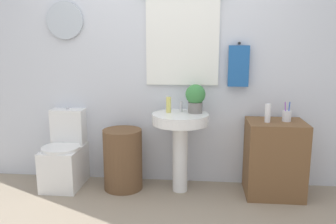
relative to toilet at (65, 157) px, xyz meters
name	(u,v)px	position (x,y,z in m)	size (l,w,h in m)	color
back_wall	(164,58)	(1.00, 0.26, 1.01)	(4.40, 0.18, 2.60)	silver
toilet	(65,157)	(0.00, 0.00, 0.00)	(0.38, 0.51, 0.80)	white
laundry_hamper	(123,159)	(0.61, -0.04, 0.01)	(0.39, 0.39, 0.61)	brown
pedestal_sink	(180,132)	(1.19, -0.04, 0.30)	(0.55, 0.55, 0.79)	white
faucet	(181,106)	(1.19, 0.08, 0.53)	(0.03, 0.03, 0.10)	silver
wooden_cabinet	(274,158)	(2.10, -0.04, 0.06)	(0.54, 0.44, 0.73)	brown
soap_bottle	(169,105)	(1.07, 0.01, 0.56)	(0.05, 0.05, 0.15)	#DBD166
potted_plant	(195,97)	(1.33, 0.02, 0.64)	(0.19, 0.19, 0.28)	slate
lotion_bottle	(268,113)	(2.00, -0.08, 0.52)	(0.05, 0.05, 0.17)	white
toothbrush_cup	(287,116)	(2.19, -0.02, 0.48)	(0.08, 0.08, 0.19)	silver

